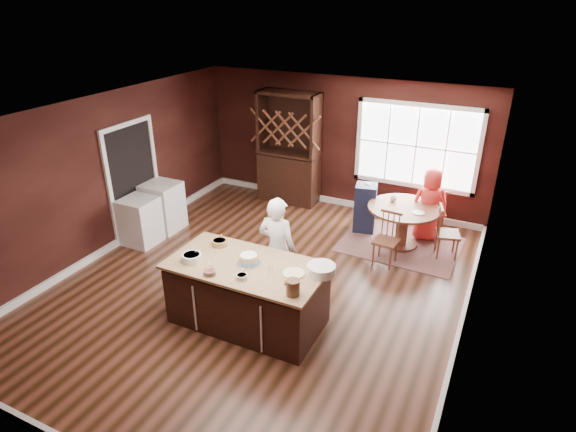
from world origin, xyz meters
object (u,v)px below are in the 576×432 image
object	(u,v)px
dining_table	(403,218)
toddler	(369,190)
hutch	(289,148)
washer	(140,221)
chair_east	(448,232)
high_chair	(365,207)
chair_south	(386,239)
kitchen_island	(248,295)
chair_north	(434,210)
layer_cake	(249,259)
dryer	(163,206)
seated_woman	(430,204)
baker	(277,249)

from	to	relation	value
dining_table	toddler	distance (m)	0.87
hutch	washer	size ratio (longest dim) A/B	2.74
chair_east	high_chair	size ratio (longest dim) A/B	0.97
dining_table	chair_south	world-z (taller)	chair_south
kitchen_island	high_chair	world-z (taller)	high_chair
chair_north	toddler	size ratio (longest dim) A/B	3.51
kitchen_island	chair_south	distance (m)	2.69
layer_cake	washer	size ratio (longest dim) A/B	0.37
chair_south	washer	xyz separation A→B (m)	(-4.19, -1.20, -0.03)
dining_table	chair_south	distance (m)	0.78
toddler	washer	bearing A→B (deg)	-146.74
dryer	dining_table	bearing A→B (deg)	17.21
layer_cake	seated_woman	size ratio (longest dim) A/B	0.23
kitchen_island	washer	size ratio (longest dim) A/B	2.45
seated_woman	high_chair	world-z (taller)	seated_woman
washer	layer_cake	bearing A→B (deg)	-21.00
kitchen_island	layer_cake	xyz separation A→B (m)	(0.01, 0.04, 0.54)
baker	dryer	distance (m)	3.21
high_chair	chair_east	bearing A→B (deg)	-24.92
baker	washer	bearing A→B (deg)	-8.53
chair_north	high_chair	xyz separation A→B (m)	(-1.20, -0.48, 0.03)
dining_table	hutch	size ratio (longest dim) A/B	0.54
baker	layer_cake	world-z (taller)	baker
seated_woman	toddler	size ratio (longest dim) A/B	5.27
seated_woman	baker	bearing A→B (deg)	39.12
kitchen_island	high_chair	distance (m)	3.47
chair_north	seated_woman	size ratio (longest dim) A/B	0.67
kitchen_island	baker	distance (m)	0.82
dining_table	chair_north	size ratio (longest dim) A/B	1.39
kitchen_island	dining_table	xyz separation A→B (m)	(1.37, 3.13, 0.10)
kitchen_island	chair_south	size ratio (longest dim) A/B	2.28
chair_north	toddler	world-z (taller)	toddler
seated_woman	washer	xyz separation A→B (m)	(-4.64, -2.42, -0.26)
high_chair	washer	xyz separation A→B (m)	(-3.50, -2.25, -0.06)
high_chair	hutch	bearing A→B (deg)	147.90
chair_north	hutch	world-z (taller)	hutch
dining_table	chair_south	size ratio (longest dim) A/B	1.37
seated_woman	hutch	bearing A→B (deg)	-30.66
layer_cake	chair_east	xyz separation A→B (m)	(2.15, 3.03, -0.51)
chair_south	chair_north	distance (m)	1.62
toddler	hutch	xyz separation A→B (m)	(-1.97, 0.62, 0.37)
dining_table	hutch	distance (m)	2.96
baker	chair_north	xyz separation A→B (m)	(1.69, 3.17, -0.35)
washer	dryer	distance (m)	0.64
high_chair	dryer	xyz separation A→B (m)	(-3.50, -1.61, -0.02)
layer_cake	kitchen_island	bearing A→B (deg)	-107.01
dining_table	baker	world-z (taller)	baker
chair_south	washer	world-z (taller)	chair_south
chair_east	washer	xyz separation A→B (m)	(-5.08, -1.90, -0.04)
seated_woman	chair_south	bearing A→B (deg)	48.84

